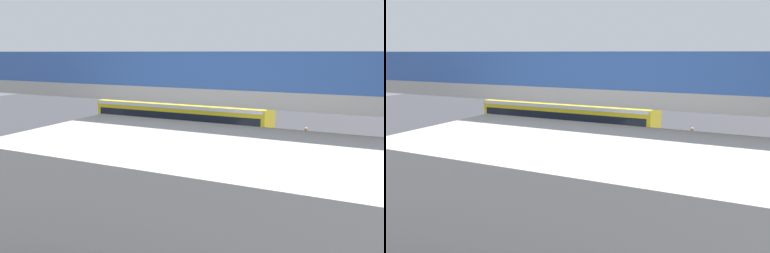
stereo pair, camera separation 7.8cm
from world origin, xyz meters
The scene contains 13 objects.
ground centered at (0.00, 0.00, 0.00)m, with size 80.00×80.00×0.00m, color #38383D.
city_bus centered at (1.47, 0.82, 1.88)m, with size 11.54×2.85×3.15m.
parked_van centered at (-4.45, 4.26, 1.18)m, with size 4.80×2.17×2.05m.
bicycle_orange centered at (7.80, 5.39, 0.37)m, with size 1.77×0.44×0.96m.
bicycle_black centered at (6.86, 4.27, 0.37)m, with size 1.77×0.44×0.96m.
bicycle_blue centered at (8.67, 2.46, 0.37)m, with size 1.77×0.44×0.96m.
pedestrian centered at (-6.02, -1.24, 0.89)m, with size 0.38×0.38×1.79m.
traffic_sign centered at (4.33, -3.47, 1.89)m, with size 0.08×0.60×2.80m.
lane_dash_leftmost centered at (-4.00, -2.67, 0.00)m, with size 2.00×0.20×0.01m, color silver.
lane_dash_left centered at (0.00, -2.67, 0.00)m, with size 2.00×0.20×0.01m, color silver.
lane_dash_centre centered at (4.00, -2.67, 0.00)m, with size 2.00×0.20×0.01m, color silver.
pedestrian_overpass centered at (0.00, 10.83, 4.63)m, with size 25.78×2.60×6.35m.
station_building centered at (-5.50, 14.41, 2.10)m, with size 9.00×5.04×4.20m.
Camera 1 is at (-9.54, 22.59, 6.32)m, focal length 35.81 mm.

